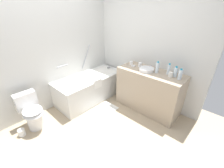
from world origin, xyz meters
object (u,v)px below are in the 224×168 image
water_bottle_3 (157,68)px  soap_dish (133,66)px  water_bottle_1 (169,69)px  drinking_glass_1 (140,65)px  water_bottle_0 (176,72)px  bath_mat (102,111)px  bathtub (90,87)px  water_bottle_2 (180,74)px  toilet (32,112)px  drinking_glass_0 (131,63)px  toilet_paper_roll (22,132)px  sink_basin (146,69)px  drinking_glass_2 (171,75)px  sink_faucet (151,67)px

water_bottle_3 → soap_dish: (-0.02, 0.54, -0.10)m
water_bottle_1 → drinking_glass_1: 0.62m
water_bottle_0 → bath_mat: bearing=127.8°
bathtub → water_bottle_1: bathtub is taller
water_bottle_1 → soap_dish: (-0.09, 0.73, -0.09)m
water_bottle_2 → bath_mat: size_ratio=0.30×
bathtub → water_bottle_2: bearing=-71.7°
water_bottle_3 → drinking_glass_1: water_bottle_3 is taller
toilet → drinking_glass_0: drinking_glass_0 is taller
toilet → water_bottle_3: 2.47m
bath_mat → toilet_paper_roll: (-1.42, 0.56, 0.06)m
water_bottle_0 → water_bottle_3: bearing=98.8°
toilet → sink_basin: 2.30m
drinking_glass_2 → water_bottle_3: bearing=87.9°
toilet → water_bottle_2: size_ratio=3.44×
water_bottle_0 → drinking_glass_1: size_ratio=2.36×
sink_basin → water_bottle_0: (0.11, -0.53, 0.06)m
water_bottle_3 → soap_dish: size_ratio=2.53×
soap_dish → toilet_paper_roll: 2.47m
water_bottle_0 → drinking_glass_1: 0.76m
water_bottle_0 → soap_dish: bearing=94.6°
sink_basin → water_bottle_3: size_ratio=1.28×
toilet_paper_roll → bath_mat: bearing=-21.3°
bath_mat → toilet_paper_roll: toilet_paper_roll is taller
toilet → drinking_glass_2: bearing=50.8°
bathtub → bath_mat: (-0.19, -0.60, -0.31)m
water_bottle_2 → water_bottle_3: water_bottle_3 is taller
bath_mat → drinking_glass_0: bearing=-8.6°
water_bottle_0 → water_bottle_2: size_ratio=1.01×
water_bottle_1 → drinking_glass_0: 0.82m
drinking_glass_0 → soap_dish: 0.10m
water_bottle_2 → drinking_glass_2: bearing=92.4°
water_bottle_1 → toilet_paper_roll: size_ratio=1.72×
water_bottle_0 → bath_mat: (-0.84, 1.08, -0.97)m
sink_faucet → water_bottle_3: (-0.12, -0.20, 0.07)m
water_bottle_1 → drinking_glass_2: 0.13m
water_bottle_1 → water_bottle_2: bearing=-108.5°
sink_basin → water_bottle_1: water_bottle_1 is taller
water_bottle_2 → drinking_glass_0: size_ratio=2.44×
sink_basin → drinking_glass_0: 0.44m
sink_faucet → water_bottle_0: water_bottle_0 is taller
drinking_glass_2 → toilet_paper_roll: size_ratio=0.72×
water_bottle_0 → drinking_glass_2: water_bottle_0 is taller
drinking_glass_0 → toilet_paper_roll: drinking_glass_0 is taller
water_bottle_1 → water_bottle_3: (-0.08, 0.19, 0.01)m
sink_faucet → water_bottle_0: bearing=-97.4°
toilet → drinking_glass_1: size_ratio=8.02×
drinking_glass_1 → drinking_glass_2: 0.70m
water_bottle_1 → water_bottle_2: (-0.08, -0.24, -0.01)m
water_bottle_3 → water_bottle_0: bearing=-81.2°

